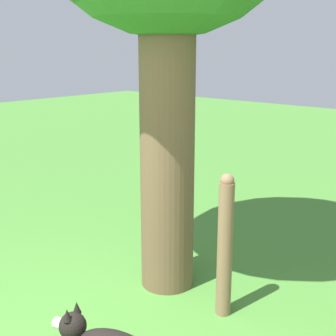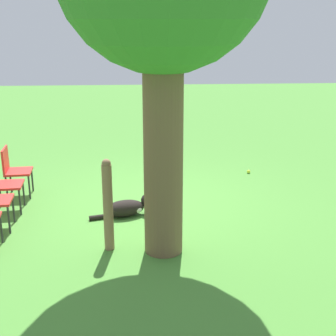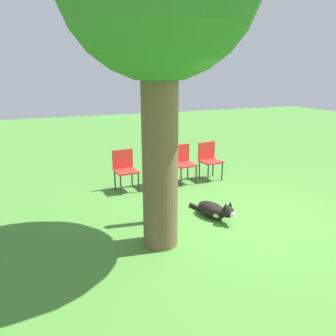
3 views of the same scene
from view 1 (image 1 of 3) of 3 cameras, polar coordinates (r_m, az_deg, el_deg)
fence_post at (r=3.86m, az=6.96°, el=-9.34°), size 0.13×0.13×1.22m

